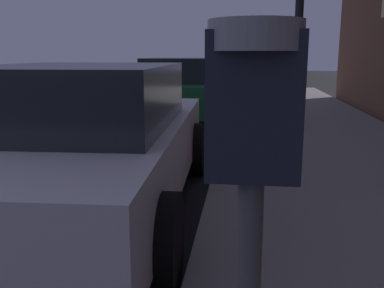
# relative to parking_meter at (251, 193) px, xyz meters

# --- Properties ---
(parking_meter) EXTENTS (0.19, 0.19, 1.44)m
(parking_meter) POSITION_rel_parking_meter_xyz_m (0.00, 0.00, 0.00)
(parking_meter) COLOR #59595B
(parking_meter) RESTS_ON sidewalk
(car_white) EXTENTS (2.23, 4.57, 1.43)m
(car_white) POSITION_rel_parking_meter_xyz_m (-1.52, 2.99, -0.53)
(car_white) COLOR silver
(car_white) RESTS_ON ground
(car_green) EXTENTS (2.05, 4.52, 1.43)m
(car_green) POSITION_rel_parking_meter_xyz_m (-1.52, 9.43, -0.53)
(car_green) COLOR #19592D
(car_green) RESTS_ON ground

